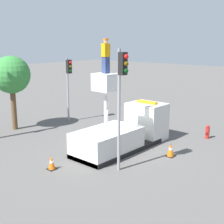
# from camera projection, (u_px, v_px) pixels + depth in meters

# --- Properties ---
(ground_plane) EXTENTS (120.00, 120.00, 0.00)m
(ground_plane) POSITION_uv_depth(u_px,v_px,m) (118.00, 150.00, 17.68)
(ground_plane) COLOR #565451
(bucket_truck) EXTENTS (6.45, 2.28, 4.41)m
(bucket_truck) POSITION_uv_depth(u_px,v_px,m) (124.00, 132.00, 17.88)
(bucket_truck) COLOR black
(bucket_truck) RESTS_ON ground
(worker) EXTENTS (0.40, 0.26, 1.75)m
(worker) POSITION_uv_depth(u_px,v_px,m) (106.00, 56.00, 15.79)
(worker) COLOR navy
(worker) RESTS_ON bucket_truck
(traffic_light_pole) EXTENTS (0.34, 0.57, 5.71)m
(traffic_light_pole) POSITION_uv_depth(u_px,v_px,m) (121.00, 87.00, 13.96)
(traffic_light_pole) COLOR gray
(traffic_light_pole) RESTS_ON ground
(traffic_light_across) EXTENTS (0.34, 0.57, 4.83)m
(traffic_light_across) POSITION_uv_depth(u_px,v_px,m) (69.00, 77.00, 23.08)
(traffic_light_across) COLOR gray
(traffic_light_across) RESTS_ON ground
(fire_hydrant) EXTENTS (0.50, 0.26, 0.88)m
(fire_hydrant) POSITION_uv_depth(u_px,v_px,m) (207.00, 132.00, 19.64)
(fire_hydrant) COLOR #B2231E
(fire_hydrant) RESTS_ON ground
(traffic_cone_rear) EXTENTS (0.42, 0.42, 0.69)m
(traffic_cone_rear) POSITION_uv_depth(u_px,v_px,m) (52.00, 163.00, 14.94)
(traffic_cone_rear) COLOR black
(traffic_cone_rear) RESTS_ON ground
(traffic_cone_curbside) EXTENTS (0.46, 0.46, 0.77)m
(traffic_cone_curbside) POSITION_uv_depth(u_px,v_px,m) (171.00, 150.00, 16.60)
(traffic_cone_curbside) COLOR black
(traffic_cone_curbside) RESTS_ON ground
(tree_left_bg) EXTENTS (2.54, 2.54, 5.07)m
(tree_left_bg) POSITION_uv_depth(u_px,v_px,m) (11.00, 75.00, 20.97)
(tree_left_bg) COLOR brown
(tree_left_bg) RESTS_ON ground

